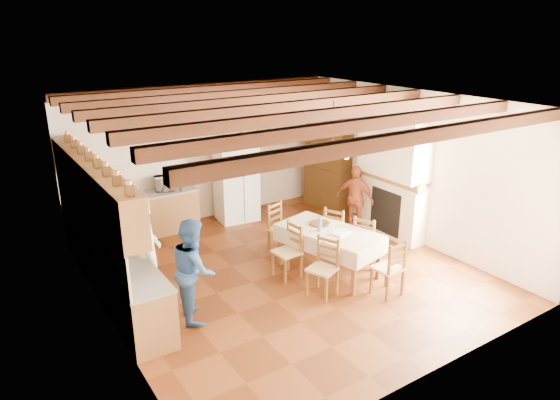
% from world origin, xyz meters
% --- Properties ---
extents(floor, '(6.00, 6.50, 0.02)m').
position_xyz_m(floor, '(0.00, 0.00, -0.01)').
color(floor, '#4F230C').
rests_on(floor, ground).
extents(ceiling, '(6.00, 6.50, 0.02)m').
position_xyz_m(ceiling, '(0.00, 0.00, 3.01)').
color(ceiling, silver).
rests_on(ceiling, ground).
extents(wall_back, '(6.00, 0.02, 3.00)m').
position_xyz_m(wall_back, '(0.00, 3.26, 1.50)').
color(wall_back, beige).
rests_on(wall_back, ground).
extents(wall_front, '(6.00, 0.02, 3.00)m').
position_xyz_m(wall_front, '(0.00, -3.26, 1.50)').
color(wall_front, beige).
rests_on(wall_front, ground).
extents(wall_left, '(0.02, 6.50, 3.00)m').
position_xyz_m(wall_left, '(-3.01, 0.00, 1.50)').
color(wall_left, beige).
rests_on(wall_left, ground).
extents(wall_right, '(0.02, 6.50, 3.00)m').
position_xyz_m(wall_right, '(3.01, 0.00, 1.50)').
color(wall_right, beige).
rests_on(wall_right, ground).
extents(ceiling_beams, '(6.00, 6.30, 0.16)m').
position_xyz_m(ceiling_beams, '(0.00, 0.00, 2.91)').
color(ceiling_beams, '#3A1A13').
rests_on(ceiling_beams, ground).
extents(lower_cabinets_left, '(0.60, 4.30, 0.86)m').
position_xyz_m(lower_cabinets_left, '(-2.70, 1.05, 0.43)').
color(lower_cabinets_left, brown).
rests_on(lower_cabinets_left, ground).
extents(lower_cabinets_back, '(2.30, 0.60, 0.86)m').
position_xyz_m(lower_cabinets_back, '(-1.55, 2.95, 0.43)').
color(lower_cabinets_back, brown).
rests_on(lower_cabinets_back, ground).
extents(countertop_left, '(0.62, 4.30, 0.04)m').
position_xyz_m(countertop_left, '(-2.70, 1.05, 0.88)').
color(countertop_left, slate).
rests_on(countertop_left, lower_cabinets_left).
extents(countertop_back, '(2.34, 0.62, 0.04)m').
position_xyz_m(countertop_back, '(-1.55, 2.95, 0.88)').
color(countertop_back, slate).
rests_on(countertop_back, lower_cabinets_back).
extents(backsplash_left, '(0.03, 4.30, 0.60)m').
position_xyz_m(backsplash_left, '(-2.98, 1.05, 1.20)').
color(backsplash_left, beige).
rests_on(backsplash_left, ground).
extents(backsplash_back, '(2.30, 0.03, 0.60)m').
position_xyz_m(backsplash_back, '(-1.55, 3.23, 1.20)').
color(backsplash_back, beige).
rests_on(backsplash_back, ground).
extents(upper_cabinets, '(0.35, 4.20, 0.70)m').
position_xyz_m(upper_cabinets, '(-2.83, 1.05, 1.85)').
color(upper_cabinets, brown).
rests_on(upper_cabinets, ground).
extents(fireplace, '(0.56, 1.60, 2.80)m').
position_xyz_m(fireplace, '(2.72, 0.20, 1.40)').
color(fireplace, '#EEE4C8').
rests_on(fireplace, ground).
extents(wall_picture, '(0.34, 0.03, 0.42)m').
position_xyz_m(wall_picture, '(1.55, 3.23, 1.85)').
color(wall_picture, '#322715').
rests_on(wall_picture, ground).
extents(refrigerator, '(0.92, 0.79, 1.69)m').
position_xyz_m(refrigerator, '(0.55, 2.76, 0.85)').
color(refrigerator, white).
rests_on(refrigerator, floor).
extents(hutch, '(0.67, 1.28, 2.22)m').
position_xyz_m(hutch, '(2.75, 2.26, 1.11)').
color(hutch, '#3A260F').
rests_on(hutch, floor).
extents(dining_table, '(1.33, 1.97, 0.79)m').
position_xyz_m(dining_table, '(0.67, -0.37, 0.70)').
color(dining_table, silver).
rests_on(dining_table, floor).
extents(chandelier, '(0.47, 0.47, 0.03)m').
position_xyz_m(chandelier, '(0.67, -0.37, 2.25)').
color(chandelier, black).
rests_on(chandelier, ground).
extents(chair_left_near, '(0.53, 0.54, 0.96)m').
position_xyz_m(chair_left_near, '(0.07, -0.98, 0.48)').
color(chair_left_near, brown).
rests_on(chair_left_near, floor).
extents(chair_left_far, '(0.43, 0.44, 0.96)m').
position_xyz_m(chair_left_far, '(-0.05, -0.14, 0.48)').
color(chair_left_far, brown).
rests_on(chair_left_far, floor).
extents(chair_right_near, '(0.53, 0.54, 0.96)m').
position_xyz_m(chair_right_near, '(1.42, -0.55, 0.48)').
color(chair_right_near, brown).
rests_on(chair_right_near, floor).
extents(chair_right_far, '(0.54, 0.55, 0.96)m').
position_xyz_m(chair_right_far, '(1.26, 0.11, 0.48)').
color(chair_right_far, brown).
rests_on(chair_right_far, floor).
extents(chair_end_near, '(0.44, 0.42, 0.96)m').
position_xyz_m(chair_end_near, '(0.98, -1.52, 0.48)').
color(chair_end_near, brown).
rests_on(chair_end_near, floor).
extents(chair_end_far, '(0.53, 0.51, 0.96)m').
position_xyz_m(chair_end_far, '(0.45, 0.78, 0.48)').
color(chair_end_far, brown).
rests_on(chair_end_far, floor).
extents(person_man, '(0.59, 0.76, 1.83)m').
position_xyz_m(person_man, '(-2.36, 0.18, 0.92)').
color(person_man, white).
rests_on(person_man, floor).
extents(person_woman_blue, '(0.76, 0.88, 1.55)m').
position_xyz_m(person_woman_blue, '(-1.89, -0.44, 0.78)').
color(person_woman_blue, '#2C5391').
rests_on(person_woman_blue, floor).
extents(person_woman_red, '(0.64, 0.91, 1.43)m').
position_xyz_m(person_woman_red, '(2.28, 0.79, 0.72)').
color(person_woman_red, '#A04427').
rests_on(person_woman_red, floor).
extents(microwave, '(0.60, 0.49, 0.29)m').
position_xyz_m(microwave, '(-0.94, 2.95, 1.04)').
color(microwave, silver).
rests_on(microwave, countertop_back).
extents(fridge_vase, '(0.32, 0.32, 0.29)m').
position_xyz_m(fridge_vase, '(0.69, 2.76, 1.84)').
color(fridge_vase, '#3A260F').
rests_on(fridge_vase, refrigerator).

